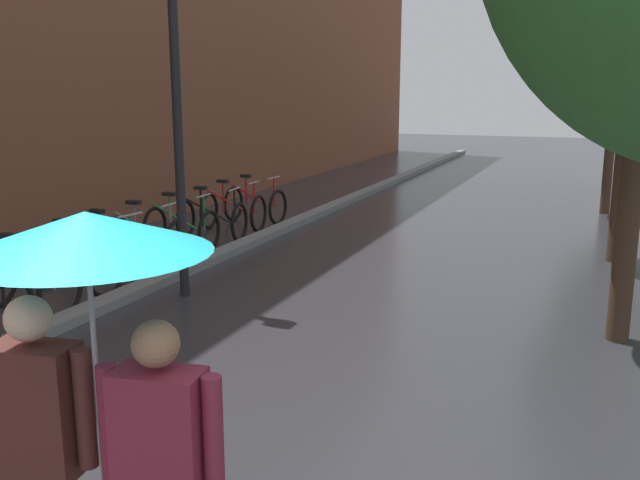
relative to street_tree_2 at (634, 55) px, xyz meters
name	(u,v)px	position (x,y,z in m)	size (l,w,h in m)	color
kerb_strip	(284,227)	(-5.77, 0.29, -3.04)	(0.30, 36.00, 0.12)	slate
street_tree_2	(634,55)	(0.00, 0.00, 0.00)	(2.25, 2.25, 4.32)	#473323
street_tree_3	(622,7)	(-0.15, 4.54, 1.15)	(3.16, 3.16, 5.89)	#473323
street_tree_4	(631,47)	(0.18, 8.05, 0.56)	(2.99, 2.99, 5.51)	#473323
parked_bicycle_1	(26,283)	(-6.46, -5.40, -2.72)	(1.10, 0.73, 0.96)	black
parked_bicycle_2	(76,264)	(-6.55, -4.45, -2.72)	(1.13, 0.79, 0.96)	black
parked_bicycle_3	(110,251)	(-6.64, -3.67, -2.72)	(1.17, 0.84, 0.96)	black
parked_bicycle_4	(147,239)	(-6.65, -2.80, -2.72)	(1.11, 0.75, 0.96)	black
parked_bicycle_5	(181,228)	(-6.64, -1.85, -2.72)	(1.11, 0.75, 0.96)	black
parked_bicycle_6	(212,220)	(-6.55, -1.03, -2.72)	(1.15, 0.82, 0.96)	black
parked_bicycle_7	(233,211)	(-6.64, -0.10, -2.72)	(1.12, 0.77, 0.96)	black
parked_bicycle_8	(255,204)	(-6.62, 0.75, -2.72)	(1.12, 0.76, 0.96)	black
couple_under_umbrella	(94,371)	(-2.37, -9.04, -1.73)	(1.20, 1.08, 2.08)	#1E233D
street_lamp_post	(177,109)	(-5.17, -4.05, -0.74)	(0.24, 0.24, 4.01)	black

